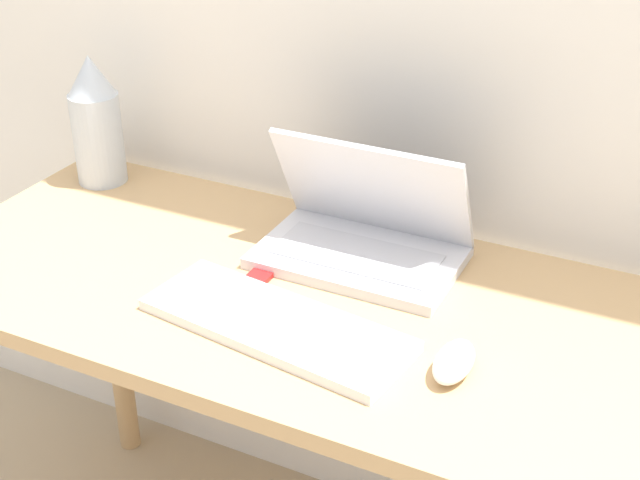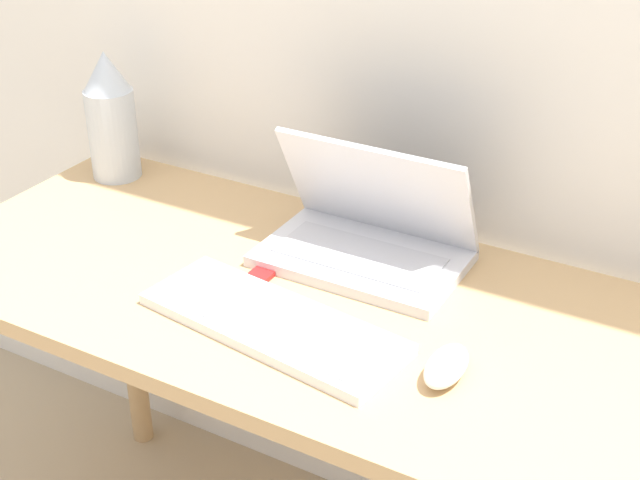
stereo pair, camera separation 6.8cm
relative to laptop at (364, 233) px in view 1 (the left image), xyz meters
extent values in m
cube|color=tan|center=(-0.07, -0.15, -0.06)|extent=(1.29, 0.60, 0.03)
cylinder|color=tan|center=(-0.66, 0.09, -0.44)|extent=(0.05, 0.05, 0.73)
cube|color=silver|center=(0.00, -0.02, -0.04)|extent=(0.34, 0.22, 0.02)
cube|color=#B7B7BC|center=(0.00, -0.03, -0.03)|extent=(0.28, 0.12, 0.00)
cube|color=silver|center=(0.00, 0.04, 0.07)|extent=(0.34, 0.11, 0.20)
cube|color=black|center=(0.00, 0.05, 0.07)|extent=(0.30, 0.09, 0.17)
cube|color=white|center=(-0.03, -0.26, -0.04)|extent=(0.44, 0.21, 0.02)
cube|color=silver|center=(-0.03, -0.26, -0.03)|extent=(0.41, 0.17, 0.00)
ellipsoid|color=white|center=(0.25, -0.25, -0.03)|extent=(0.05, 0.10, 0.04)
cylinder|color=silver|center=(-0.61, 0.05, 0.04)|extent=(0.10, 0.10, 0.18)
cone|color=silver|center=(-0.61, 0.05, 0.18)|extent=(0.09, 0.09, 0.08)
cube|color=red|center=(-0.13, -0.13, -0.04)|extent=(0.04, 0.07, 0.01)
camera|label=1|loc=(0.52, -1.24, 0.73)|focal=50.00mm
camera|label=2|loc=(0.58, -1.21, 0.73)|focal=50.00mm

